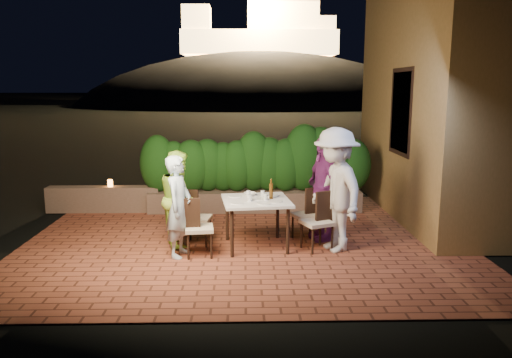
{
  "coord_description": "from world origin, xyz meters",
  "views": [
    {
      "loc": [
        -0.01,
        -7.4,
        2.44
      ],
      "look_at": [
        0.17,
        0.1,
        1.05
      ],
      "focal_mm": 35.0,
      "sensor_mm": 36.0,
      "label": 1
    }
  ],
  "objects_px": {
    "chair_right_back": "(306,214)",
    "diner_purple": "(323,188)",
    "diner_blue": "(179,206)",
    "chair_left_front": "(199,227)",
    "diner_green": "(179,198)",
    "bowl": "(250,194)",
    "dining_table": "(256,223)",
    "parapet_lamp": "(110,183)",
    "chair_left_back": "(197,217)",
    "diner_white": "(335,190)",
    "beer_bottle": "(271,189)",
    "chair_right_front": "(317,221)"
  },
  "relations": [
    {
      "from": "diner_blue",
      "to": "diner_purple",
      "type": "bearing_deg",
      "value": -57.15
    },
    {
      "from": "diner_green",
      "to": "parapet_lamp",
      "type": "distance_m",
      "value": 2.69
    },
    {
      "from": "chair_right_front",
      "to": "diner_purple",
      "type": "distance_m",
      "value": 0.69
    },
    {
      "from": "chair_right_front",
      "to": "diner_blue",
      "type": "height_order",
      "value": "diner_blue"
    },
    {
      "from": "chair_right_front",
      "to": "chair_right_back",
      "type": "relative_size",
      "value": 1.06
    },
    {
      "from": "chair_left_back",
      "to": "diner_green",
      "type": "distance_m",
      "value": 0.42
    },
    {
      "from": "diner_green",
      "to": "parapet_lamp",
      "type": "xyz_separation_m",
      "value": [
        -1.63,
        2.13,
        -0.17
      ]
    },
    {
      "from": "chair_right_front",
      "to": "diner_blue",
      "type": "relative_size",
      "value": 0.6
    },
    {
      "from": "chair_right_back",
      "to": "parapet_lamp",
      "type": "bearing_deg",
      "value": -49.91
    },
    {
      "from": "beer_bottle",
      "to": "chair_right_front",
      "type": "distance_m",
      "value": 0.85
    },
    {
      "from": "chair_right_front",
      "to": "chair_left_front",
      "type": "bearing_deg",
      "value": -15.41
    },
    {
      "from": "diner_blue",
      "to": "chair_right_back",
      "type": "bearing_deg",
      "value": -55.35
    },
    {
      "from": "chair_left_back",
      "to": "diner_green",
      "type": "height_order",
      "value": "diner_green"
    },
    {
      "from": "beer_bottle",
      "to": "bowl",
      "type": "height_order",
      "value": "beer_bottle"
    },
    {
      "from": "diner_white",
      "to": "diner_purple",
      "type": "relative_size",
      "value": 1.11
    },
    {
      "from": "chair_left_front",
      "to": "parapet_lamp",
      "type": "bearing_deg",
      "value": 120.58
    },
    {
      "from": "chair_left_front",
      "to": "diner_green",
      "type": "distance_m",
      "value": 0.73
    },
    {
      "from": "chair_left_back",
      "to": "diner_white",
      "type": "xyz_separation_m",
      "value": [
        2.09,
        -0.34,
        0.49
      ]
    },
    {
      "from": "bowl",
      "to": "chair_right_front",
      "type": "height_order",
      "value": "chair_right_front"
    },
    {
      "from": "dining_table",
      "to": "beer_bottle",
      "type": "height_order",
      "value": "beer_bottle"
    },
    {
      "from": "chair_right_back",
      "to": "diner_green",
      "type": "distance_m",
      "value": 2.05
    },
    {
      "from": "parapet_lamp",
      "to": "chair_right_front",
      "type": "bearing_deg",
      "value": -33.29
    },
    {
      "from": "chair_left_back",
      "to": "diner_green",
      "type": "bearing_deg",
      "value": -170.27
    },
    {
      "from": "diner_blue",
      "to": "diner_purple",
      "type": "distance_m",
      "value": 2.35
    },
    {
      "from": "chair_left_front",
      "to": "diner_blue",
      "type": "bearing_deg",
      "value": 173.47
    },
    {
      "from": "diner_white",
      "to": "chair_left_back",
      "type": "bearing_deg",
      "value": -118.91
    },
    {
      "from": "chair_right_back",
      "to": "diner_blue",
      "type": "relative_size",
      "value": 0.57
    },
    {
      "from": "chair_left_back",
      "to": "parapet_lamp",
      "type": "bearing_deg",
      "value": 140.27
    },
    {
      "from": "diner_green",
      "to": "chair_right_back",
      "type": "bearing_deg",
      "value": -101.06
    },
    {
      "from": "beer_bottle",
      "to": "chair_left_back",
      "type": "bearing_deg",
      "value": 174.55
    },
    {
      "from": "diner_blue",
      "to": "beer_bottle",
      "type": "bearing_deg",
      "value": -58.06
    },
    {
      "from": "chair_right_back",
      "to": "diner_purple",
      "type": "bearing_deg",
      "value": 163.35
    },
    {
      "from": "chair_right_front",
      "to": "diner_green",
      "type": "bearing_deg",
      "value": -31.64
    },
    {
      "from": "diner_green",
      "to": "chair_left_front",
      "type": "bearing_deg",
      "value": -163.81
    },
    {
      "from": "chair_left_front",
      "to": "diner_white",
      "type": "relative_size",
      "value": 0.47
    },
    {
      "from": "diner_white",
      "to": "chair_left_front",
      "type": "bearing_deg",
      "value": -103.43
    },
    {
      "from": "chair_right_back",
      "to": "parapet_lamp",
      "type": "relative_size",
      "value": 6.05
    },
    {
      "from": "chair_left_front",
      "to": "chair_right_back",
      "type": "height_order",
      "value": "chair_left_front"
    },
    {
      "from": "diner_green",
      "to": "chair_right_front",
      "type": "bearing_deg",
      "value": -115.24
    },
    {
      "from": "chair_right_back",
      "to": "diner_purple",
      "type": "relative_size",
      "value": 0.5
    },
    {
      "from": "chair_right_front",
      "to": "diner_green",
      "type": "xyz_separation_m",
      "value": [
        -2.11,
        0.32,
        0.3
      ]
    },
    {
      "from": "dining_table",
      "to": "beer_bottle",
      "type": "relative_size",
      "value": 3.25
    },
    {
      "from": "dining_table",
      "to": "chair_right_back",
      "type": "xyz_separation_m",
      "value": [
        0.82,
        0.36,
        0.05
      ]
    },
    {
      "from": "chair_right_back",
      "to": "bowl",
      "type": "bearing_deg",
      "value": -17.71
    },
    {
      "from": "diner_purple",
      "to": "chair_left_front",
      "type": "bearing_deg",
      "value": -84.44
    },
    {
      "from": "parapet_lamp",
      "to": "diner_blue",
      "type": "bearing_deg",
      "value": -57.7
    },
    {
      "from": "parapet_lamp",
      "to": "beer_bottle",
      "type": "bearing_deg",
      "value": -36.2
    },
    {
      "from": "chair_left_front",
      "to": "parapet_lamp",
      "type": "distance_m",
      "value": 3.35
    },
    {
      "from": "bowl",
      "to": "diner_purple",
      "type": "height_order",
      "value": "diner_purple"
    },
    {
      "from": "diner_blue",
      "to": "dining_table",
      "type": "bearing_deg",
      "value": -57.47
    }
  ]
}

